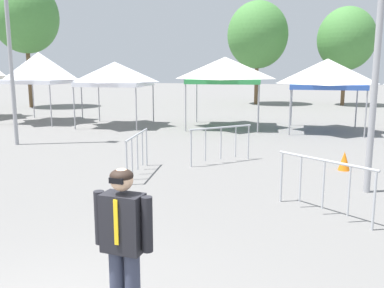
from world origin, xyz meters
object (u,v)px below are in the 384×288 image
Objects in this scene: canopy_tent_center at (39,68)px; canopy_tent_right_of_center at (115,74)px; tree_behind_tents_center at (346,39)px; crowd_barrier_by_lift at (324,176)px; canopy_tent_behind_right at (225,70)px; crowd_barrier_mid_lot at (221,138)px; tree_behind_tents_left at (25,17)px; crowd_barrier_near_person at (137,146)px; canopy_tent_left_of_center at (327,74)px; traffic_cone_lot_center at (344,161)px; light_pole_opposite_side at (6,2)px; person_foreground at (124,240)px; tree_behind_tents_right at (258,35)px.

canopy_tent_right_of_center is (4.30, -0.49, -0.28)m from canopy_tent_center.
crowd_barrier_by_lift is at bearing -97.30° from tree_behind_tents_center.
canopy_tent_behind_right is at bearing -116.78° from tree_behind_tents_center.
tree_behind_tents_center is 4.48× the size of crowd_barrier_mid_lot.
tree_behind_tents_left reaches higher than crowd_barrier_near_person.
canopy_tent_left_of_center reaches higher than crowd_barrier_near_person.
canopy_tent_center is 1.10× the size of canopy_tent_right_of_center.
canopy_tent_left_of_center is (9.57, 0.40, 0.04)m from canopy_tent_right_of_center.
crowd_barrier_by_lift is 3.89m from traffic_cone_lot_center.
tree_behind_tents_left is 5.46× the size of crowd_barrier_mid_lot.
canopy_tent_left_of_center is 0.36× the size of light_pole_opposite_side.
person_foreground is at bearing -49.58° from light_pole_opposite_side.
light_pole_opposite_side reaches higher than person_foreground.
canopy_tent_center is at bearing -178.70° from canopy_tent_behind_right.
canopy_tent_left_of_center is at bearing -20.59° from tree_behind_tents_left.
tree_behind_tents_center reaches higher than crowd_barrier_mid_lot.
crowd_barrier_by_lift is 3.23× the size of traffic_cone_lot_center.
crowd_barrier_mid_lot is at bearing 43.59° from crowd_barrier_near_person.
traffic_cone_lot_center is (4.44, -7.56, -2.38)m from canopy_tent_behind_right.
canopy_tent_behind_right is 0.49× the size of tree_behind_tents_center.
light_pole_opposite_side is at bearing 172.83° from traffic_cone_lot_center.
tree_behind_tents_left is (-9.71, 7.64, 3.69)m from canopy_tent_right_of_center.
canopy_tent_behind_right reaches higher than canopy_tent_left_of_center.
traffic_cone_lot_center is at bearing -59.61° from canopy_tent_behind_right.
crowd_barrier_mid_lot is (6.14, -6.73, -1.70)m from canopy_tent_right_of_center.
tree_behind_tents_center is at bearing 40.11° from canopy_tent_center.
canopy_tent_behind_right reaches higher than person_foreground.
crowd_barrier_mid_lot is 3.44m from traffic_cone_lot_center.
light_pole_opposite_side reaches higher than crowd_barrier_near_person.
person_foreground is (-3.12, -15.24, -1.46)m from canopy_tent_left_of_center.
canopy_tent_right_of_center is 18.61m from tree_behind_tents_center.
light_pole_opposite_side is at bearing 130.42° from person_foreground.
canopy_tent_center is 6.75× the size of traffic_cone_lot_center.
tree_behind_tents_center reaches higher than crowd_barrier_near_person.
light_pole_opposite_side is at bearing -110.25° from tree_behind_tents_right.
crowd_barrier_near_person is (5.79, -3.08, -4.22)m from light_pole_opposite_side.
canopy_tent_center is 4.34m from canopy_tent_right_of_center.
canopy_tent_center is 12.59m from crowd_barrier_near_person.
canopy_tent_behind_right is 9.09m from traffic_cone_lot_center.
canopy_tent_center is 1.68× the size of crowd_barrier_near_person.
tree_behind_tents_left reaches higher than canopy_tent_left_of_center.
tree_behind_tents_center reaches higher than person_foreground.
canopy_tent_right_of_center is 0.42× the size of tree_behind_tents_right.
crowd_barrier_mid_lot is 0.94× the size of crowd_barrier_by_lift.
traffic_cone_lot_center is at bearing -2.05° from crowd_barrier_mid_lot.
canopy_tent_behind_right reaches higher than crowd_barrier_mid_lot.
canopy_tent_left_of_center is at bearing 59.21° from crowd_barrier_near_person.
light_pole_opposite_side is (2.75, -5.95, 2.23)m from canopy_tent_center.
tree_behind_tents_left is 16.48m from tree_behind_tents_right.
tree_behind_tents_right is at bearing 106.71° from canopy_tent_left_of_center.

